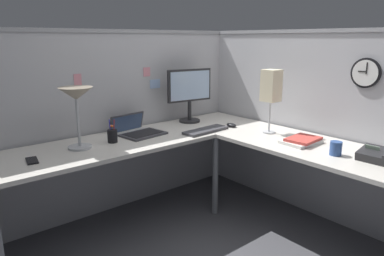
% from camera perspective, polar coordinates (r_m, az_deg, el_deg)
% --- Properties ---
extents(ground_plane, '(6.80, 6.80, 0.00)m').
position_cam_1_polar(ground_plane, '(3.08, 3.52, -15.21)').
color(ground_plane, '#47474C').
extents(cubicle_wall_back, '(2.57, 0.12, 1.58)m').
position_cam_1_polar(cubicle_wall_back, '(3.26, -11.60, 1.16)').
color(cubicle_wall_back, '#B2B2B7').
rests_on(cubicle_wall_back, ground).
extents(cubicle_wall_right, '(0.12, 2.37, 1.58)m').
position_cam_1_polar(cubicle_wall_right, '(3.28, 18.11, 0.82)').
color(cubicle_wall_right, '#B2B2B7').
rests_on(cubicle_wall_right, ground).
extents(desk, '(2.35, 2.15, 0.73)m').
position_cam_1_polar(desk, '(2.70, 2.15, -4.84)').
color(desk, beige).
rests_on(desk, ground).
extents(monitor, '(0.46, 0.20, 0.50)m').
position_cam_1_polar(monitor, '(3.38, -0.39, 5.86)').
color(monitor, '#232326').
rests_on(monitor, desk).
extents(laptop, '(0.38, 0.42, 0.22)m').
position_cam_1_polar(laptop, '(3.05, -8.93, -0.37)').
color(laptop, '#38383D').
rests_on(laptop, desk).
extents(keyboard, '(0.44, 0.17, 0.02)m').
position_cam_1_polar(keyboard, '(3.07, 2.20, -0.38)').
color(keyboard, '#38383D').
rests_on(keyboard, desk).
extents(computer_mouse, '(0.06, 0.10, 0.03)m').
position_cam_1_polar(computer_mouse, '(3.24, 6.28, 0.46)').
color(computer_mouse, black).
rests_on(computer_mouse, desk).
extents(desk_lamp_dome, '(0.24, 0.24, 0.44)m').
position_cam_1_polar(desk_lamp_dome, '(2.65, -17.95, 4.45)').
color(desk_lamp_dome, '#B7BABF').
rests_on(desk_lamp_dome, desk).
extents(pen_cup, '(0.08, 0.08, 0.18)m').
position_cam_1_polar(pen_cup, '(2.81, -12.55, -1.20)').
color(pen_cup, black).
rests_on(pen_cup, desk).
extents(cell_phone, '(0.09, 0.15, 0.01)m').
position_cam_1_polar(cell_phone, '(2.56, -24.10, -4.75)').
color(cell_phone, black).
rests_on(cell_phone, desk).
extents(office_phone, '(0.20, 0.21, 0.11)m').
position_cam_1_polar(office_phone, '(2.62, 27.44, -3.92)').
color(office_phone, '#232326').
rests_on(office_phone, desk).
extents(book_stack, '(0.30, 0.23, 0.04)m').
position_cam_1_polar(book_stack, '(2.85, 17.07, -1.94)').
color(book_stack, silver).
rests_on(book_stack, desk).
extents(desk_lamp_paper, '(0.13, 0.13, 0.53)m').
position_cam_1_polar(desk_lamp_paper, '(3.03, 12.47, 6.30)').
color(desk_lamp_paper, '#B7BABF').
rests_on(desk_lamp_paper, desk).
extents(coffee_mug, '(0.08, 0.08, 0.10)m').
position_cam_1_polar(coffee_mug, '(2.63, 21.90, -3.02)').
color(coffee_mug, '#2D4C8C').
rests_on(coffee_mug, desk).
extents(wall_clock, '(0.04, 0.22, 0.22)m').
position_cam_1_polar(wall_clock, '(2.95, 25.94, 7.88)').
color(wall_clock, black).
extents(pinned_note_leftmost, '(0.11, 0.00, 0.08)m').
position_cam_1_polar(pinned_note_leftmost, '(3.35, -5.95, 6.99)').
color(pinned_note_leftmost, '#99B7E5').
extents(pinned_note_middle, '(0.06, 0.00, 0.09)m').
position_cam_1_polar(pinned_note_middle, '(3.00, -17.72, 7.34)').
color(pinned_note_middle, pink).
extents(pinned_note_rightmost, '(0.07, 0.00, 0.08)m').
position_cam_1_polar(pinned_note_rightmost, '(3.29, -7.21, 8.85)').
color(pinned_note_rightmost, pink).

